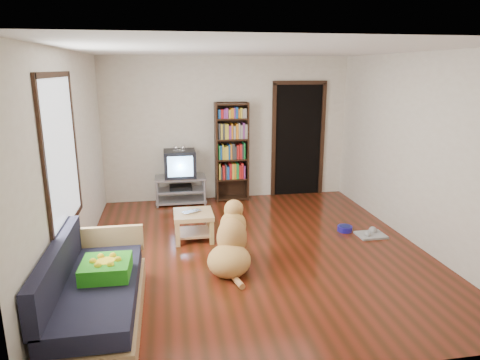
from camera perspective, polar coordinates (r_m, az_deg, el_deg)
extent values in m
plane|color=#591D0F|center=(5.88, 1.96, -9.24)|extent=(5.00, 5.00, 0.00)
plane|color=white|center=(5.38, 2.21, 16.97)|extent=(5.00, 5.00, 0.00)
plane|color=silver|center=(7.92, -1.67, 6.79)|extent=(4.50, 0.00, 4.50)
plane|color=silver|center=(3.17, 11.46, -5.60)|extent=(4.50, 0.00, 4.50)
plane|color=silver|center=(5.49, -21.58, 2.26)|extent=(0.00, 5.00, 5.00)
plane|color=silver|center=(6.34, 22.44, 3.72)|extent=(0.00, 5.00, 5.00)
cube|color=#2C9B1C|center=(4.44, -17.42, -11.16)|extent=(0.47, 0.47, 0.15)
imported|color=silver|center=(6.09, -6.24, -4.32)|extent=(0.33, 0.29, 0.02)
cylinder|color=navy|center=(6.68, 13.80, -6.31)|extent=(0.22, 0.22, 0.08)
cube|color=#A9A9A9|center=(6.60, 17.05, -7.02)|extent=(0.41, 0.33, 0.03)
cube|color=white|center=(4.97, -22.73, 3.30)|extent=(0.02, 1.30, 1.60)
cube|color=black|center=(4.89, -23.64, 12.75)|extent=(0.03, 1.42, 0.06)
cube|color=black|center=(5.18, -21.79, -5.62)|extent=(0.03, 1.42, 0.06)
cube|color=black|center=(4.30, -24.63, 1.49)|extent=(0.03, 0.06, 1.70)
cube|color=black|center=(5.64, -21.18, 4.68)|extent=(0.03, 0.06, 1.70)
cube|color=black|center=(8.24, 7.73, 5.22)|extent=(0.90, 0.02, 2.10)
cube|color=black|center=(8.09, 4.50, 5.14)|extent=(0.07, 0.05, 2.14)
cube|color=black|center=(8.38, 10.90, 5.24)|extent=(0.07, 0.05, 2.14)
cube|color=black|center=(8.12, 8.02, 12.74)|extent=(1.03, 0.05, 0.07)
cube|color=#99999E|center=(7.75, -7.96, 0.31)|extent=(0.90, 0.45, 0.04)
cube|color=#99999E|center=(7.81, -7.90, -1.33)|extent=(0.86, 0.42, 0.03)
cube|color=#99999E|center=(7.87, -7.85, -2.66)|extent=(0.90, 0.45, 0.04)
cylinder|color=#99999E|center=(7.62, -11.00, -1.87)|extent=(0.04, 0.04, 0.50)
cylinder|color=#99999E|center=(7.64, -4.70, -1.59)|extent=(0.04, 0.04, 0.50)
cylinder|color=#99999E|center=(8.00, -10.96, -1.07)|extent=(0.04, 0.04, 0.50)
cylinder|color=#99999E|center=(8.03, -4.96, -0.81)|extent=(0.04, 0.04, 0.50)
cube|color=black|center=(7.80, -7.91, -0.97)|extent=(0.40, 0.30, 0.07)
cube|color=black|center=(7.69, -8.03, 2.18)|extent=(0.55, 0.48, 0.48)
cube|color=black|center=(7.89, -8.08, 2.49)|extent=(0.40, 0.14, 0.36)
cube|color=#8CBFF2|center=(7.45, -7.96, 1.78)|extent=(0.44, 0.02, 0.36)
cube|color=silver|center=(7.59, -8.08, 3.95)|extent=(0.20, 0.07, 0.02)
sphere|color=silver|center=(7.58, -8.55, 4.26)|extent=(0.09, 0.09, 0.09)
sphere|color=silver|center=(7.59, -7.64, 4.30)|extent=(0.09, 0.09, 0.09)
cube|color=black|center=(7.80, -3.20, 3.67)|extent=(0.03, 0.30, 1.80)
cube|color=black|center=(7.88, 0.93, 3.81)|extent=(0.03, 0.30, 1.80)
cube|color=black|center=(7.97, -1.28, 3.93)|extent=(0.60, 0.02, 1.80)
cube|color=black|center=(8.04, -1.09, -2.35)|extent=(0.56, 0.28, 0.02)
cube|color=black|center=(7.94, -1.10, 0.20)|extent=(0.56, 0.28, 0.03)
cube|color=black|center=(7.86, -1.12, 2.81)|extent=(0.56, 0.28, 0.02)
cube|color=black|center=(7.79, -1.13, 5.48)|extent=(0.56, 0.28, 0.02)
cube|color=black|center=(7.74, -1.14, 8.18)|extent=(0.56, 0.28, 0.02)
cube|color=black|center=(7.72, -1.15, 10.10)|extent=(0.56, 0.28, 0.02)
cube|color=tan|center=(4.54, -18.25, -16.20)|extent=(0.80, 1.80, 0.22)
cube|color=#1E1E2D|center=(4.43, -18.48, -13.75)|extent=(0.74, 1.74, 0.18)
cube|color=#1E1E2D|center=(4.38, -23.24, -10.60)|extent=(0.12, 1.74, 0.40)
cube|color=tan|center=(5.13, -17.28, -7.55)|extent=(0.80, 0.06, 0.30)
cube|color=tan|center=(6.13, -6.25, -4.59)|extent=(0.55, 0.55, 0.06)
cube|color=tan|center=(6.23, -6.18, -6.94)|extent=(0.45, 0.45, 0.03)
cube|color=tan|center=(5.97, -8.31, -7.24)|extent=(0.06, 0.06, 0.34)
cube|color=tan|center=(6.00, -3.79, -7.02)|extent=(0.06, 0.06, 0.34)
cube|color=tan|center=(6.41, -8.44, -5.69)|extent=(0.06, 0.06, 0.34)
cube|color=tan|center=(6.44, -4.24, -5.49)|extent=(0.06, 0.06, 0.34)
ellipsoid|color=tan|center=(5.19, -1.46, -10.69)|extent=(0.67, 0.70, 0.39)
ellipsoid|color=#B58345|center=(5.29, -1.10, -7.68)|extent=(0.48, 0.51, 0.51)
ellipsoid|color=tan|center=(5.34, -0.92, -6.03)|extent=(0.41, 0.39, 0.36)
ellipsoid|color=tan|center=(5.33, -0.82, -3.83)|extent=(0.31, 0.32, 0.22)
ellipsoid|color=gold|center=(5.46, -0.61, -3.68)|extent=(0.16, 0.22, 0.09)
sphere|color=black|center=(5.54, -0.47, -3.38)|extent=(0.05, 0.05, 0.05)
ellipsoid|color=gold|center=(5.31, -1.83, -4.03)|extent=(0.08, 0.09, 0.15)
ellipsoid|color=tan|center=(5.29, 0.05, -4.12)|extent=(0.08, 0.09, 0.15)
cylinder|color=#B97547|center=(5.56, -1.56, -8.40)|extent=(0.12, 0.14, 0.42)
cylinder|color=tan|center=(5.53, 0.10, -8.50)|extent=(0.12, 0.14, 0.42)
sphere|color=tan|center=(5.68, -1.46, -9.91)|extent=(0.11, 0.11, 0.11)
sphere|color=tan|center=(5.65, 0.17, -10.01)|extent=(0.11, 0.11, 0.11)
cylinder|color=tan|center=(5.03, -0.47, -13.20)|extent=(0.15, 0.37, 0.08)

